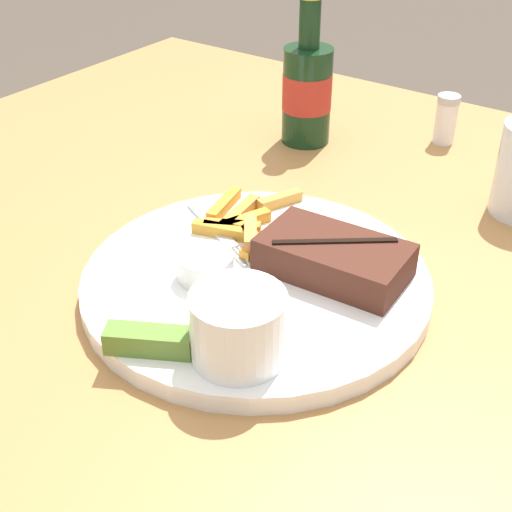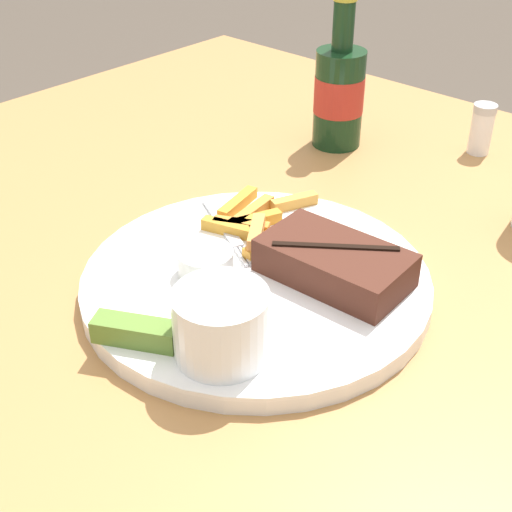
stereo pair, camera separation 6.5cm
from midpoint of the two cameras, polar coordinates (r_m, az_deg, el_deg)
dining_table at (r=0.72m, az=2.61°, el=-7.80°), size 1.21×1.14×0.74m
dinner_plate at (r=0.66m, az=2.79°, el=-2.19°), size 0.32×0.32×0.02m
steak_portion at (r=0.65m, az=9.14°, el=-0.62°), size 0.14×0.08×0.04m
fries_pile at (r=0.72m, az=2.94°, el=2.29°), size 0.12×0.14×0.02m
coleslaw_cup at (r=0.55m, az=0.55°, el=-5.36°), size 0.08×0.08×0.06m
dipping_sauce_cup at (r=0.65m, az=-1.23°, el=-0.55°), size 0.05×0.05×0.03m
pickle_spear at (r=0.58m, az=-6.46°, el=-6.16°), size 0.07×0.05×0.02m
fork_utensil at (r=0.72m, az=0.12°, el=2.20°), size 0.13×0.07×0.00m
beer_bottle at (r=0.94m, az=8.69°, el=12.81°), size 0.06×0.06×0.20m
salt_shaker at (r=0.97m, az=19.48°, el=9.54°), size 0.03×0.03×0.07m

